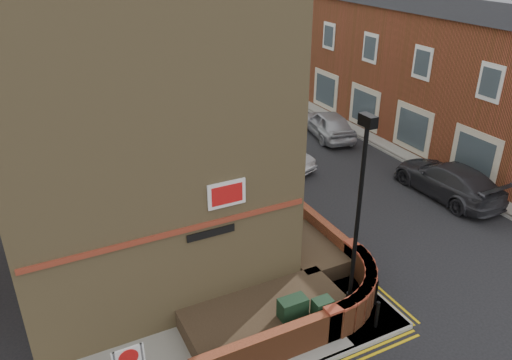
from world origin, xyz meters
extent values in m
cube|color=gray|center=(2.00, 16.00, 0.06)|extent=(2.00, 32.00, 0.12)
cube|color=gray|center=(13.00, 13.00, 0.06)|extent=(4.00, 40.00, 0.12)
cube|color=gray|center=(3.00, 16.00, 0.06)|extent=(0.15, 32.00, 0.12)
cube|color=gray|center=(11.00, 13.00, 0.06)|extent=(0.15, 40.00, 0.12)
cube|color=gold|center=(3.25, 16.00, 0.01)|extent=(0.28, 32.00, 0.01)
cube|color=#92794D|center=(-3.00, 8.00, 5.62)|extent=(8.00, 10.00, 11.00)
cube|color=maroon|center=(-3.00, 2.97, 3.32)|extent=(7.80, 0.06, 0.15)
cube|color=white|center=(-1.50, 2.96, 4.12)|extent=(1.10, 0.05, 0.75)
cube|color=black|center=(-2.00, 2.96, 3.02)|extent=(1.40, 0.04, 0.22)
cylinder|color=black|center=(1.60, 1.20, 3.12)|extent=(0.12, 0.12, 6.00)
cylinder|color=black|center=(1.60, 1.20, 0.52)|extent=(0.20, 0.20, 0.80)
cube|color=black|center=(1.60, 1.20, 6.27)|extent=(0.25, 0.50, 0.30)
cube|color=black|center=(-0.30, 1.30, 0.72)|extent=(0.80, 0.45, 1.20)
cube|color=black|center=(0.50, 1.00, 0.67)|extent=(0.55, 0.40, 1.10)
cylinder|color=black|center=(2.00, 0.40, 0.57)|extent=(0.11, 0.11, 0.90)
cylinder|color=black|center=(2.60, 1.20, 0.57)|extent=(0.11, 0.11, 0.90)
cylinder|color=red|center=(-5.00, 0.47, 2.07)|extent=(0.44, 0.02, 0.44)
cube|color=brown|center=(14.50, 17.00, 3.50)|extent=(5.00, 30.00, 7.00)
cube|color=beige|center=(14.50, 38.00, 3.50)|extent=(5.00, 12.00, 7.00)
cylinder|color=#382B1E|center=(2.00, 14.00, 2.40)|extent=(0.24, 0.24, 4.55)
sphere|color=#1B4416|center=(2.00, 14.00, 5.00)|extent=(3.64, 3.64, 3.64)
sphere|color=#1B4416|center=(2.40, 13.70, 4.15)|extent=(2.60, 2.60, 2.60)
sphere|color=#1B4416|center=(1.70, 14.40, 4.54)|extent=(2.86, 2.86, 2.86)
cylinder|color=#382B1E|center=(2.00, 22.00, 2.64)|extent=(0.24, 0.24, 5.04)
sphere|color=#1B4416|center=(2.00, 22.00, 5.52)|extent=(4.03, 4.03, 4.03)
sphere|color=#1B4416|center=(2.40, 21.70, 4.58)|extent=(2.88, 2.88, 2.88)
sphere|color=#1B4416|center=(1.70, 22.40, 5.02)|extent=(3.17, 3.17, 3.17)
cylinder|color=#382B1E|center=(2.00, 30.00, 2.50)|extent=(0.24, 0.24, 4.76)
sphere|color=#1B4416|center=(2.00, 30.00, 5.22)|extent=(3.81, 3.81, 3.81)
sphere|color=#1B4416|center=(2.40, 29.70, 4.34)|extent=(2.72, 2.72, 2.72)
sphere|color=#1B4416|center=(1.70, 30.40, 4.74)|extent=(2.99, 2.99, 2.99)
cylinder|color=black|center=(2.40, 25.00, 1.72)|extent=(0.10, 0.10, 3.20)
imported|color=black|center=(2.40, 25.00, 3.82)|extent=(0.20, 0.16, 1.00)
imported|color=#9FA1A6|center=(5.00, 11.73, 0.64)|extent=(2.63, 4.14, 1.29)
imported|color=maroon|center=(3.60, 16.00, 0.72)|extent=(3.56, 5.61, 1.44)
imported|color=#2A2A2E|center=(10.17, 5.70, 0.76)|extent=(2.15, 5.27, 1.53)
imported|color=#A4A6AC|center=(9.52, 14.04, 0.77)|extent=(2.63, 4.77, 1.54)
camera|label=1|loc=(-6.13, -8.00, 10.40)|focal=35.00mm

